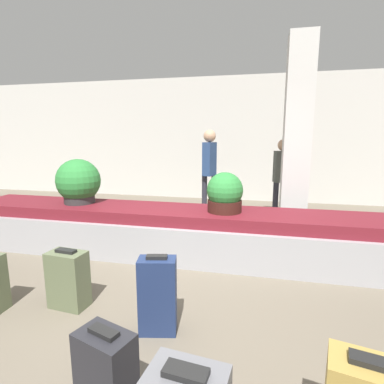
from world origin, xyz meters
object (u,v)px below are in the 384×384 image
pillar (297,141)px  suitcase_3 (158,295)px  potted_plant_0 (225,194)px  potted_plant_1 (78,182)px  traveler_0 (209,164)px  traveler_1 (282,173)px  suitcase_5 (68,279)px  suitcase_2 (106,372)px

pillar → suitcase_3: bearing=-115.7°
potted_plant_0 → potted_plant_1: 2.23m
traveler_0 → traveler_1: bearing=-72.9°
pillar → traveler_1: 1.27m
suitcase_5 → traveler_0: size_ratio=0.33×
suitcase_2 → traveler_1: 4.94m
suitcase_2 → suitcase_3: suitcase_3 is taller
pillar → suitcase_5: size_ratio=5.37×
traveler_0 → suitcase_3: bearing=-159.4°
potted_plant_1 → potted_plant_0: bearing=-1.5°
suitcase_3 → traveler_1: traveler_1 is taller
potted_plant_1 → traveler_1: size_ratio=0.41×
pillar → traveler_1: pillar is taller
traveler_0 → potted_plant_1: bearing=160.1°
pillar → potted_plant_1: bearing=-161.9°
suitcase_3 → suitcase_5: suitcase_3 is taller
potted_plant_1 → traveler_1: traveler_1 is taller
suitcase_2 → pillar: bearing=86.9°
potted_plant_0 → pillar: bearing=48.0°
suitcase_2 → potted_plant_1: potted_plant_1 is taller
pillar → suitcase_3: 3.39m
pillar → suitcase_5: bearing=-131.6°
potted_plant_0 → traveler_0: 2.30m
traveler_1 → suitcase_3: bearing=56.5°
pillar → suitcase_3: (-1.36, -2.83, -1.26)m
potted_plant_0 → traveler_0: traveler_0 is taller
pillar → suitcase_2: 4.11m
suitcase_5 → potted_plant_1: size_ratio=0.89×
traveler_0 → traveler_1: 1.47m
traveler_1 → potted_plant_1: bearing=18.7°
traveler_1 → suitcase_5: bearing=43.3°
potted_plant_1 → traveler_0: size_ratio=0.37×
suitcase_3 → potted_plant_0: (0.36, 1.72, 0.58)m
pillar → traveler_1: size_ratio=1.97×
suitcase_2 → potted_plant_0: bearing=98.7°
pillar → suitcase_5: pillar is taller
traveler_1 → suitcase_2: bearing=58.6°
suitcase_5 → potted_plant_1: bearing=124.2°
suitcase_3 → traveler_1: bearing=60.6°
suitcase_5 → traveler_0: (0.78, 3.76, 0.81)m
traveler_0 → traveler_1: size_ratio=1.12×
suitcase_5 → potted_plant_0: size_ratio=1.11×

